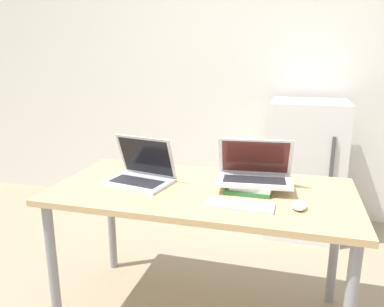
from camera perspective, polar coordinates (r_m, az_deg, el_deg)
wall_back at (r=3.35m, az=8.39°, el=13.82°), size 8.00×0.05×2.70m
desk at (r=1.93m, az=1.55°, el=-7.57°), size 1.50×0.75×0.74m
laptop_left at (r=2.00m, az=-7.82°, el=-3.02°), size 0.37×0.30×0.24m
book_stack at (r=1.91m, az=8.96°, el=-4.85°), size 0.23×0.24×0.04m
laptop_on_books at (r=1.90m, az=9.50°, el=-2.85°), size 0.39×0.26×0.22m
wireless_keyboard at (r=1.70m, az=7.39°, el=-7.75°), size 0.30×0.13×0.01m
mouse at (r=1.72m, az=16.00°, el=-7.60°), size 0.07×0.11×0.03m
mini_fridge at (r=3.07m, az=16.83°, el=-2.21°), size 0.56×0.52×1.06m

